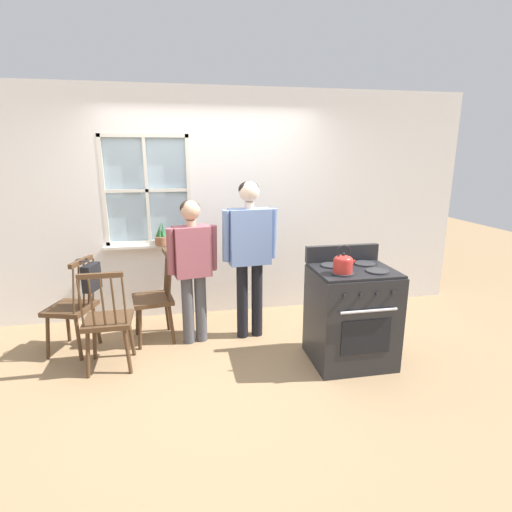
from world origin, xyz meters
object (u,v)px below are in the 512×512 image
object	(u,v)px
stove	(351,314)
potted_plant	(162,238)
person_teen_center	(249,245)
kettle	(343,263)
chair_center_cluster	(108,322)
chair_by_window	(72,309)
chair_near_wall	(155,299)
handbag	(91,277)
person_elderly_left	(192,260)

from	to	relation	value
stove	potted_plant	distance (m)	2.33
person_teen_center	kettle	distance (m)	1.09
chair_center_cluster	person_teen_center	size ratio (longest dim) A/B	0.58
chair_by_window	chair_center_cluster	bearing A→B (deg)	62.22
chair_center_cluster	stove	size ratio (longest dim) A/B	0.90
chair_by_window	stove	distance (m)	2.74
chair_near_wall	person_teen_center	bearing A→B (deg)	74.53
potted_plant	handbag	world-z (taller)	potted_plant
handbag	potted_plant	bearing A→B (deg)	50.56
chair_center_cluster	kettle	bearing A→B (deg)	167.81
stove	handbag	bearing A→B (deg)	165.46
chair_by_window	person_elderly_left	size ratio (longest dim) A/B	0.64
chair_center_cluster	handbag	bearing A→B (deg)	-63.00
kettle	stove	bearing A→B (deg)	38.39
chair_by_window	person_teen_center	size ratio (longest dim) A/B	0.58
person_teen_center	handbag	world-z (taller)	person_teen_center
stove	kettle	distance (m)	0.59
person_teen_center	handbag	bearing A→B (deg)	177.92
chair_near_wall	chair_center_cluster	bearing A→B (deg)	-46.28
handbag	person_elderly_left	bearing A→B (deg)	3.41
chair_near_wall	chair_by_window	bearing A→B (deg)	-91.23
person_teen_center	kettle	bearing A→B (deg)	-55.72
chair_by_window	stove	bearing A→B (deg)	93.02
chair_center_cluster	potted_plant	bearing A→B (deg)	-113.46
chair_by_window	chair_center_cluster	xyz separation A→B (m)	(0.40, -0.41, 0.00)
person_teen_center	kettle	size ratio (longest dim) A/B	6.83
chair_by_window	chair_center_cluster	world-z (taller)	same
chair_by_window	person_elderly_left	bearing A→B (deg)	107.19
chair_near_wall	handbag	xyz separation A→B (m)	(-0.57, -0.19, 0.34)
kettle	handbag	world-z (taller)	kettle
potted_plant	handbag	xyz separation A→B (m)	(-0.65, -0.79, -0.19)
chair_center_cluster	kettle	xyz separation A→B (m)	(2.08, -0.42, 0.57)
potted_plant	chair_by_window	bearing A→B (deg)	-140.54
kettle	chair_near_wall	bearing A→B (deg)	150.73
chair_near_wall	stove	distance (m)	2.03
chair_center_cluster	potted_plant	world-z (taller)	potted_plant
chair_center_cluster	handbag	xyz separation A→B (m)	(-0.18, 0.34, 0.34)
stove	person_teen_center	bearing A→B (deg)	140.25
chair_by_window	person_elderly_left	distance (m)	1.28
handbag	person_teen_center	bearing A→B (deg)	2.89
chair_by_window	person_teen_center	xyz separation A→B (m)	(1.80, 0.01, 0.58)
kettle	handbag	bearing A→B (deg)	161.39
chair_near_wall	person_elderly_left	world-z (taller)	person_elderly_left
person_teen_center	handbag	size ratio (longest dim) A/B	5.49
person_elderly_left	handbag	distance (m)	0.98
person_teen_center	chair_by_window	bearing A→B (deg)	175.27
handbag	stove	bearing A→B (deg)	-14.54
chair_near_wall	person_teen_center	world-z (taller)	person_teen_center
person_elderly_left	person_teen_center	world-z (taller)	person_teen_center
chair_near_wall	stove	size ratio (longest dim) A/B	0.90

